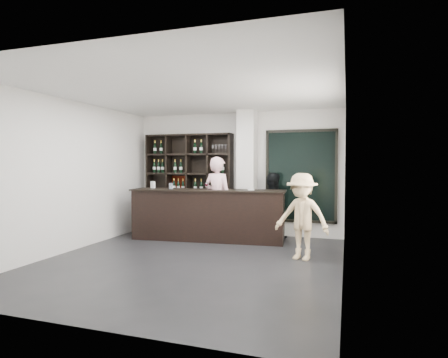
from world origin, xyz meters
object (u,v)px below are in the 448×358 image
(taster_pink, at_px, (218,199))
(taster_black, at_px, (271,206))
(wine_shelf, at_px, (189,183))
(tasting_counter, at_px, (208,215))
(customer, at_px, (302,216))

(taster_pink, height_order, taster_black, taster_pink)
(taster_pink, bearing_deg, taster_black, -139.06)
(wine_shelf, bearing_deg, tasting_counter, -45.53)
(taster_black, distance_m, customer, 1.87)
(taster_black, bearing_deg, tasting_counter, 27.64)
(customer, bearing_deg, wine_shelf, 163.51)
(wine_shelf, height_order, taster_black, wine_shelf)
(tasting_counter, bearing_deg, taster_pink, 20.80)
(taster_pink, xyz_separation_m, customer, (1.95, -1.11, -0.16))
(taster_pink, bearing_deg, customer, 164.41)
(wine_shelf, height_order, taster_pink, wine_shelf)
(tasting_counter, distance_m, customer, 2.39)
(customer, bearing_deg, taster_black, 132.65)
(wine_shelf, bearing_deg, customer, -31.80)
(wine_shelf, xyz_separation_m, customer, (2.95, -1.83, -0.44))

